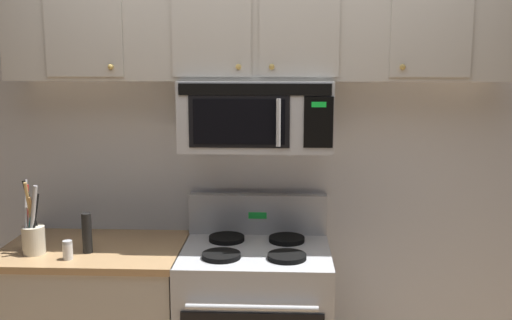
% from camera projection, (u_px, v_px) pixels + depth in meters
% --- Properties ---
extents(back_wall, '(5.20, 0.10, 2.70)m').
position_uv_depth(back_wall, '(258.00, 151.00, 3.35)').
color(back_wall, silver).
rests_on(back_wall, ground_plane).
extents(over_range_microwave, '(0.76, 0.43, 0.35)m').
position_uv_depth(over_range_microwave, '(256.00, 115.00, 3.07)').
color(over_range_microwave, '#B7BABF').
extents(upper_cabinets, '(2.50, 0.36, 0.55)m').
position_uv_depth(upper_cabinets, '(257.00, 25.00, 3.02)').
color(upper_cabinets, '#BCB7AD').
extents(utensil_crock_cream, '(0.11, 0.11, 0.37)m').
position_uv_depth(utensil_crock_cream, '(33.00, 233.00, 2.98)').
color(utensil_crock_cream, beige).
rests_on(utensil_crock_cream, counter_segment).
extents(salt_shaker, '(0.05, 0.05, 0.09)m').
position_uv_depth(salt_shaker, '(68.00, 250.00, 2.91)').
color(salt_shaker, white).
rests_on(salt_shaker, counter_segment).
extents(pepper_mill, '(0.05, 0.05, 0.20)m').
position_uv_depth(pepper_mill, '(87.00, 233.00, 3.00)').
color(pepper_mill, black).
rests_on(pepper_mill, counter_segment).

